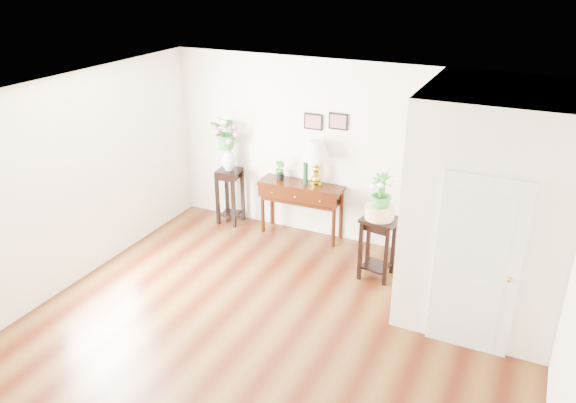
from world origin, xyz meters
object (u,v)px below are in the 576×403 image
Objects in this scene: plant_stand_b at (377,247)px; table_lamp at (316,164)px; plant_stand_a at (230,196)px; console_table at (301,209)px.

table_lamp is at bearing 149.27° from plant_stand_b.
plant_stand_b is at bearing -13.48° from plant_stand_a.
plant_stand_a is at bearing 166.52° from plant_stand_b.
plant_stand_a is at bearing -177.18° from table_lamp.
table_lamp reaches higher than console_table.
console_table is at bearing 3.35° from plant_stand_a.
console_table is 1.49× the size of plant_stand_b.
table_lamp reaches higher than plant_stand_a.
table_lamp reaches higher than plant_stand_b.
plant_stand_a reaches higher than console_table.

